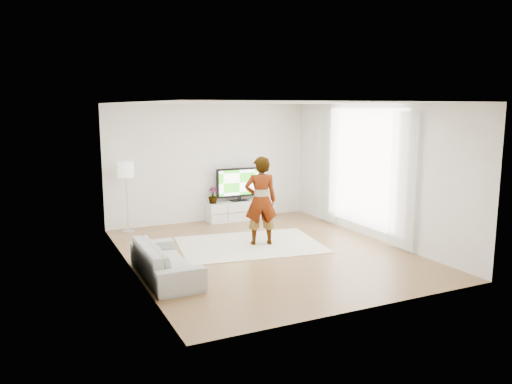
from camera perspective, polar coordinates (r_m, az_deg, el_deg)
name	(u,v)px	position (r m, az deg, el deg)	size (l,w,h in m)	color
floor	(265,252)	(9.55, 1.08, -6.88)	(6.00, 6.00, 0.00)	olive
ceiling	(266,103)	(9.15, 1.14, 10.17)	(6.00, 6.00, 0.00)	white
wall_left	(129,189)	(8.45, -14.26, 0.38)	(0.02, 6.00, 2.80)	white
wall_right	(374,172)	(10.59, 13.33, 2.25)	(0.02, 6.00, 2.80)	white
wall_back	(210,163)	(11.99, -5.28, 3.32)	(5.00, 0.02, 2.80)	white
wall_front	(367,209)	(6.73, 12.52, -1.89)	(5.00, 0.02, 2.80)	white
window	(364,168)	(10.81, 12.27, 2.71)	(0.01, 2.60, 2.50)	white
curtain_near	(403,181)	(9.78, 16.50, 1.21)	(0.04, 0.70, 2.60)	white
curtain_far	(327,166)	(11.82, 8.11, 2.93)	(0.04, 0.70, 2.60)	white
media_console	(240,210)	(12.20, -1.87, -2.10)	(1.63, 0.46, 0.46)	white
television	(239,183)	(12.11, -1.94, 1.03)	(1.17, 0.23, 0.81)	black
game_console	(266,194)	(12.43, 1.13, -0.27)	(0.09, 0.17, 0.23)	white
potted_plant	(213,195)	(11.87, -4.96, -0.38)	(0.22, 0.22, 0.39)	#3F7238
rug	(250,245)	(10.02, -0.71, -6.04)	(2.77, 1.99, 0.01)	beige
player	(261,201)	(9.86, 0.54, -0.99)	(0.64, 0.42, 1.76)	#334772
sofa	(166,260)	(8.25, -10.30, -7.70)	(1.92, 0.75, 0.56)	#B4B4AF
floor_lamp	(126,173)	(11.18, -14.65, 2.15)	(0.35, 0.35, 1.56)	silver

